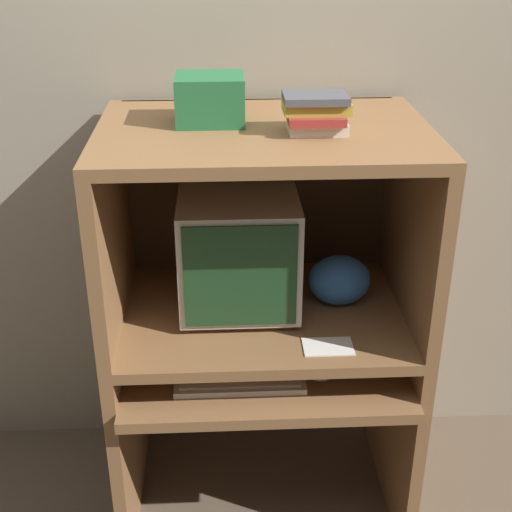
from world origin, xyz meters
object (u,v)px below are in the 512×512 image
Objects in this scene: mouse at (321,375)px; storage_box at (210,99)px; keyboard at (240,379)px; book_stack at (316,113)px; snack_bag at (339,280)px; crt_monitor at (238,246)px.

storage_box is at bearing 140.84° from mouse.
book_stack is at bearing 32.98° from keyboard.
storage_box is at bearing 176.31° from snack_bag.
keyboard is 0.83m from book_stack.
storage_box is (-0.07, 0.26, 0.80)m from keyboard.
book_stack is at bearing -21.27° from storage_box.
storage_box is (-0.40, 0.03, 0.59)m from snack_bag.
book_stack is at bearing -28.88° from crt_monitor.
storage_box reaches higher than keyboard.
mouse is 0.80m from book_stack.
crt_monitor is at bearing 88.62° from keyboard.
storage_box is at bearing -175.93° from crt_monitor.
snack_bag reaches higher than keyboard.
crt_monitor is 0.48m from mouse.
crt_monitor reaches higher than mouse.
crt_monitor is 1.11× the size of keyboard.
crt_monitor is 0.53m from book_stack.
crt_monitor is 2.24× the size of storage_box.
keyboard is at bearing -74.87° from storage_box.
mouse is (0.24, -0.27, -0.32)m from crt_monitor.
book_stack is at bearing 99.98° from mouse.
mouse is at bearing -0.15° from keyboard.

